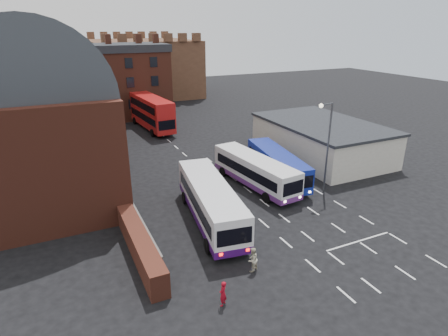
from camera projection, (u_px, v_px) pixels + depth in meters
name	position (u px, v px, depth m)	size (l,w,h in m)	color
ground	(280.00, 237.00, 28.57)	(180.00, 180.00, 0.00)	black
railway_station	(37.00, 105.00, 37.36)	(12.00, 28.00, 16.00)	#602B1E
forecourt_wall	(140.00, 246.00, 25.86)	(1.20, 10.00, 1.80)	#602B1E
cream_building	(321.00, 139.00, 45.59)	(10.40, 16.40, 4.25)	beige
brick_terrace	(101.00, 86.00, 63.01)	(22.00, 10.00, 11.00)	brown
castle_keep	(142.00, 68.00, 84.50)	(22.00, 22.00, 12.00)	brown
bus_white_outbound	(211.00, 200.00, 30.16)	(4.52, 12.50, 3.34)	white
bus_white_inbound	(255.00, 170.00, 36.91)	(3.82, 11.40, 3.05)	white
bus_blue	(277.00, 164.00, 38.62)	(4.06, 11.11, 2.96)	navy
bus_red_double	(151.00, 112.00, 57.09)	(3.90, 12.63, 4.98)	red
street_lamp	(327.00, 139.00, 34.51)	(1.76, 0.55, 8.75)	#47494E
pedestrian_red	(223.00, 294.00, 21.41)	(0.58, 0.38, 1.59)	maroon
pedestrian_beige	(252.00, 260.00, 24.40)	(0.83, 0.65, 1.72)	#BAB498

